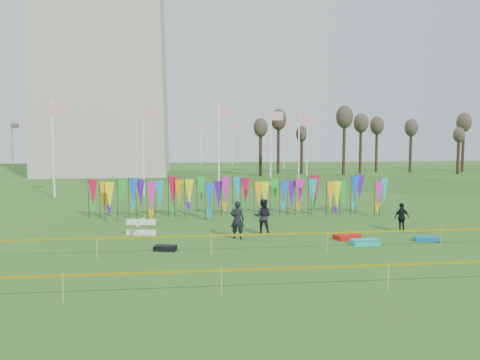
{
  "coord_description": "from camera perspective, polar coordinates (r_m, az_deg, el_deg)",
  "views": [
    {
      "loc": [
        -3.25,
        -20.2,
        4.79
      ],
      "look_at": [
        -0.11,
        6.0,
        2.52
      ],
      "focal_mm": 35.0,
      "sensor_mm": 36.0,
      "label": 1
    }
  ],
  "objects": [
    {
      "name": "banner_row",
      "position": [
        28.88,
        0.23,
        -1.66
      ],
      "size": [
        18.64,
        0.64,
        2.37
      ],
      "color": "black",
      "rests_on": "ground"
    },
    {
      "name": "caution_tape_far",
      "position": [
        14.8,
        5.33,
        -10.83
      ],
      "size": [
        26.0,
        0.02,
        0.9
      ],
      "color": "#FFE705",
      "rests_on": "ground"
    },
    {
      "name": "person_left",
      "position": [
        22.7,
        -0.33,
        -4.88
      ],
      "size": [
        0.79,
        0.67,
        1.86
      ],
      "primitive_type": "imported",
      "rotation": [
        0.0,
        0.0,
        2.84
      ],
      "color": "black",
      "rests_on": "ground"
    },
    {
      "name": "ground",
      "position": [
        21.01,
        2.27,
        -8.27
      ],
      "size": [
        160.0,
        160.0,
        0.0
      ],
      "primitive_type": "plane",
      "color": "#245818",
      "rests_on": "ground"
    },
    {
      "name": "person_right",
      "position": [
        25.83,
        19.11,
        -4.33
      ],
      "size": [
        0.98,
        0.69,
        1.52
      ],
      "primitive_type": "imported",
      "rotation": [
        0.0,
        0.0,
        3.36
      ],
      "color": "black",
      "rests_on": "ground"
    },
    {
      "name": "tree_line",
      "position": [
        73.25,
        22.05,
        5.63
      ],
      "size": [
        53.92,
        1.92,
        7.84
      ],
      "color": "#36261B",
      "rests_on": "ground"
    },
    {
      "name": "kite_bag_black",
      "position": [
        20.74,
        -9.11,
        -8.2
      ],
      "size": [
        1.03,
        0.76,
        0.21
      ],
      "primitive_type": "cube",
      "rotation": [
        0.0,
        0.0,
        -0.27
      ],
      "color": "black",
      "rests_on": "ground"
    },
    {
      "name": "kite_bag_red",
      "position": [
        23.36,
        12.92,
        -6.75
      ],
      "size": [
        1.43,
        1.02,
        0.24
      ],
      "primitive_type": "cube",
      "rotation": [
        0.0,
        0.0,
        0.36
      ],
      "color": "red",
      "rests_on": "ground"
    },
    {
      "name": "kite_bag_teal",
      "position": [
        24.01,
        21.8,
        -6.7
      ],
      "size": [
        1.2,
        0.82,
        0.21
      ],
      "primitive_type": "cube",
      "rotation": [
        0.0,
        0.0,
        -0.29
      ],
      "color": "#0B6BA4",
      "rests_on": "ground"
    },
    {
      "name": "caution_tape_near",
      "position": [
        19.82,
        2.11,
        -6.76
      ],
      "size": [
        26.0,
        0.02,
        0.9
      ],
      "color": "#FFE705",
      "rests_on": "ground"
    },
    {
      "name": "flagpole_ring",
      "position": [
        69.05,
        -15.82,
        4.07
      ],
      "size": [
        57.4,
        56.16,
        8.0
      ],
      "color": "white",
      "rests_on": "ground"
    },
    {
      "name": "kite_bag_turquoise",
      "position": [
        22.29,
        15.05,
        -7.34
      ],
      "size": [
        1.24,
        0.64,
        0.25
      ],
      "primitive_type": "cube",
      "rotation": [
        0.0,
        0.0,
        0.02
      ],
      "color": "#0DCAB8",
      "rests_on": "ground"
    },
    {
      "name": "person_mid",
      "position": [
        23.81,
        2.82,
        -4.48
      ],
      "size": [
        1.0,
        0.77,
        1.82
      ],
      "primitive_type": "imported",
      "rotation": [
        0.0,
        0.0,
        2.85
      ],
      "color": "black",
      "rests_on": "ground"
    },
    {
      "name": "box_kite",
      "position": [
        24.02,
        -11.98,
        -5.66
      ],
      "size": [
        0.77,
        0.77,
        0.86
      ],
      "rotation": [
        0.0,
        0.0,
        -0.19
      ],
      "color": "red",
      "rests_on": "ground"
    }
  ]
}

